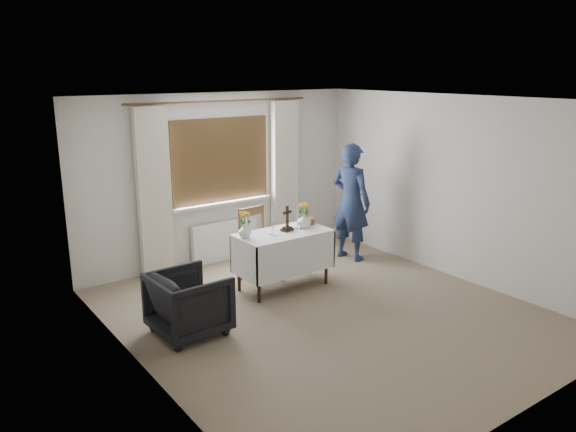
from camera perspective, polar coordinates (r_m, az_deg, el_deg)
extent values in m
plane|color=gray|center=(6.80, 3.98, -9.84)|extent=(5.00, 5.00, 0.00)
cube|color=white|center=(7.42, -0.49, -4.48)|extent=(1.24, 0.64, 0.76)
imported|color=black|center=(6.28, -10.02, -8.72)|extent=(0.80, 0.78, 0.70)
imported|color=navy|center=(8.47, 6.42, 1.44)|extent=(0.56, 0.73, 1.77)
cube|color=white|center=(8.57, -6.40, -2.49)|extent=(1.10, 0.10, 0.60)
imported|color=white|center=(7.08, -4.39, -1.51)|extent=(0.22, 0.22, 0.18)
imported|color=white|center=(7.49, 1.65, -0.48)|extent=(0.24, 0.24, 0.19)
cylinder|color=brown|center=(7.70, 1.88, -0.48)|extent=(0.23, 0.23, 0.08)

